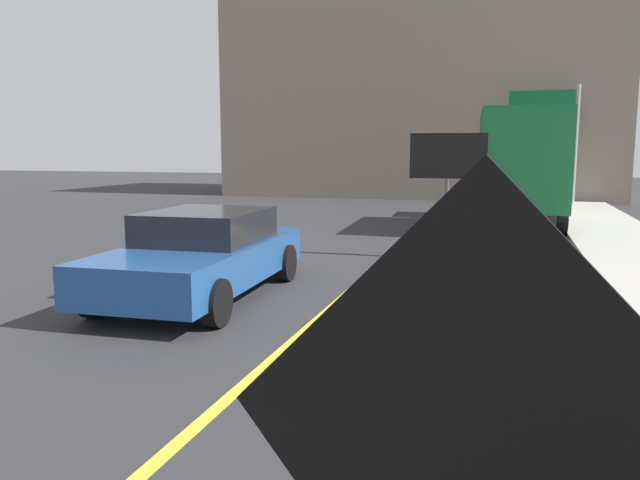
# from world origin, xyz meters

# --- Properties ---
(lane_center_stripe) EXTENTS (0.14, 36.00, 0.01)m
(lane_center_stripe) POSITION_xyz_m (0.00, 6.00, 0.00)
(lane_center_stripe) COLOR yellow
(lane_center_stripe) RESTS_ON ground
(roadwork_sign) EXTENTS (1.59, 0.42, 2.33)m
(roadwork_sign) POSITION_xyz_m (2.41, 2.87, 1.47)
(roadwork_sign) COLOR #593819
(roadwork_sign) RESTS_ON ground
(arrow_board_trailer) EXTENTS (1.60, 1.86, 2.70)m
(arrow_board_trailer) POSITION_xyz_m (1.24, 14.57, 0.48)
(arrow_board_trailer) COLOR orange
(arrow_board_trailer) RESTS_ON ground
(box_truck) EXTENTS (2.73, 7.17, 3.46)m
(box_truck) POSITION_xyz_m (2.72, 20.98, 1.86)
(box_truck) COLOR black
(box_truck) RESTS_ON ground
(pickup_car) EXTENTS (2.21, 4.68, 1.38)m
(pickup_car) POSITION_xyz_m (-2.17, 10.03, 0.70)
(pickup_car) COLOR navy
(pickup_car) RESTS_ON ground
(highway_guide_sign) EXTENTS (2.79, 0.20, 5.00)m
(highway_guide_sign) POSITION_xyz_m (4.30, 28.95, 3.42)
(highway_guide_sign) COLOR gray
(highway_guide_sign) RESTS_ON ground
(far_building_block) EXTENTS (19.23, 9.85, 9.92)m
(far_building_block) POSITION_xyz_m (-2.06, 35.31, 4.96)
(far_building_block) COLOR gray
(far_building_block) RESTS_ON ground
(traffic_cone_near_sign) EXTENTS (0.36, 0.36, 0.72)m
(traffic_cone_near_sign) POSITION_xyz_m (1.96, 4.88, 0.35)
(traffic_cone_near_sign) COLOR black
(traffic_cone_near_sign) RESTS_ON ground
(traffic_cone_mid_lane) EXTENTS (0.36, 0.36, 0.65)m
(traffic_cone_mid_lane) POSITION_xyz_m (1.50, 7.27, 0.32)
(traffic_cone_mid_lane) COLOR black
(traffic_cone_mid_lane) RESTS_ON ground
(traffic_cone_far_lane) EXTENTS (0.36, 0.36, 0.62)m
(traffic_cone_far_lane) POSITION_xyz_m (1.28, 9.78, 0.31)
(traffic_cone_far_lane) COLOR black
(traffic_cone_far_lane) RESTS_ON ground
(traffic_cone_curbside) EXTENTS (0.36, 0.36, 0.61)m
(traffic_cone_curbside) POSITION_xyz_m (0.92, 12.25, 0.30)
(traffic_cone_curbside) COLOR black
(traffic_cone_curbside) RESTS_ON ground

